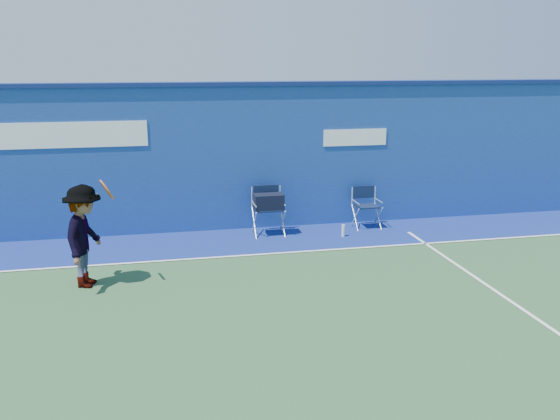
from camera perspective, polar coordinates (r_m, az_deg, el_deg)
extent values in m
plane|color=#2C522E|center=(7.95, -6.60, -12.14)|extent=(80.00, 80.00, 0.00)
cube|color=navy|center=(12.48, -9.04, 4.78)|extent=(24.00, 0.40, 3.00)
cube|color=navy|center=(12.32, -9.32, 11.86)|extent=(24.00, 0.50, 0.08)
cube|color=white|center=(12.41, -23.14, 6.57)|extent=(4.50, 0.02, 0.50)
cube|color=white|center=(12.89, 7.25, 6.94)|extent=(1.40, 0.02, 0.35)
cube|color=navy|center=(11.75, -8.47, -3.29)|extent=(24.00, 1.80, 0.01)
cube|color=white|center=(10.90, -8.18, -4.66)|extent=(24.00, 0.06, 0.01)
cube|color=#0E1A36|center=(12.14, -1.12, 0.07)|extent=(0.52, 0.44, 0.03)
cube|color=silver|center=(12.34, -1.35, 1.33)|extent=(0.59, 0.03, 0.43)
cube|color=#0E1A36|center=(12.32, -1.36, 1.72)|extent=(0.52, 0.03, 0.30)
cube|color=black|center=(12.07, -1.10, 0.78)|extent=(0.59, 0.35, 0.32)
cube|color=#0E1A36|center=(12.80, 8.36, 0.36)|extent=(0.46, 0.39, 0.03)
cube|color=silver|center=(12.96, 8.05, 1.41)|extent=(0.52, 0.02, 0.38)
cube|color=#0E1A36|center=(12.95, 8.06, 1.74)|extent=(0.46, 0.02, 0.27)
cylinder|color=silver|center=(12.17, 6.11, -1.99)|extent=(0.07, 0.07, 0.26)
imported|color=#EA4738|center=(9.83, -18.30, -2.41)|extent=(0.84, 1.17, 1.64)
torus|color=#B64C18|center=(9.49, -16.33, 1.87)|extent=(0.29, 0.41, 0.34)
cylinder|color=gray|center=(9.49, -16.33, 1.87)|extent=(0.23, 0.34, 0.28)
cylinder|color=black|center=(9.63, -17.94, 0.92)|extent=(0.31, 0.12, 0.20)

